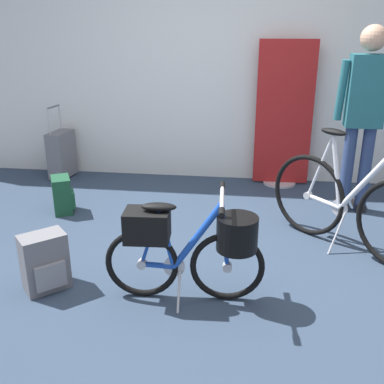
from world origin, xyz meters
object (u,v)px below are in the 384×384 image
at_px(display_bike_left, 351,204).
at_px(folding_bike_foreground, 191,244).
at_px(visitor_near_wall, 364,109).
at_px(backpack_on_floor, 62,195).
at_px(rolling_suitcase, 62,154).
at_px(floor_banner_stand, 284,123).
at_px(handbag_on_floor, 45,262).

bearing_deg(display_bike_left, folding_bike_foreground, -143.78).
xyz_separation_m(folding_bike_foreground, visitor_near_wall, (1.34, 1.68, 0.57)).
bearing_deg(visitor_near_wall, display_bike_left, -103.42).
relative_size(folding_bike_foreground, backpack_on_floor, 2.98).
bearing_deg(folding_bike_foreground, rolling_suitcase, 128.72).
xyz_separation_m(display_bike_left, rolling_suitcase, (-2.93, 1.41, -0.10)).
bearing_deg(floor_banner_stand, display_bike_left, -73.54).
relative_size(visitor_near_wall, handbag_on_floor, 4.24).
relative_size(folding_bike_foreground, visitor_near_wall, 0.61).
bearing_deg(folding_bike_foreground, visitor_near_wall, 51.44).
bearing_deg(floor_banner_stand, rolling_suitcase, -177.45).
height_order(floor_banner_stand, backpack_on_floor, floor_banner_stand).
height_order(rolling_suitcase, handbag_on_floor, rolling_suitcase).
distance_m(floor_banner_stand, display_bike_left, 1.61).
distance_m(folding_bike_foreground, visitor_near_wall, 2.22).
bearing_deg(handbag_on_floor, floor_banner_stand, 54.52).
height_order(display_bike_left, visitor_near_wall, visitor_near_wall).
bearing_deg(floor_banner_stand, backpack_on_floor, -152.62).
distance_m(floor_banner_stand, folding_bike_foreground, 2.46).
bearing_deg(rolling_suitcase, display_bike_left, -25.63).
xyz_separation_m(backpack_on_floor, handbag_on_floor, (0.41, -1.28, 0.03)).
bearing_deg(floor_banner_stand, handbag_on_floor, -125.48).
distance_m(display_bike_left, backpack_on_floor, 2.58).
bearing_deg(display_bike_left, floor_banner_stand, 106.46).
height_order(folding_bike_foreground, backpack_on_floor, folding_bike_foreground).
xyz_separation_m(display_bike_left, backpack_on_floor, (-2.53, 0.44, -0.22)).
height_order(rolling_suitcase, backpack_on_floor, rolling_suitcase).
height_order(folding_bike_foreground, rolling_suitcase, rolling_suitcase).
relative_size(floor_banner_stand, handbag_on_floor, 3.87).
relative_size(floor_banner_stand, folding_bike_foreground, 1.49).
height_order(visitor_near_wall, rolling_suitcase, visitor_near_wall).
bearing_deg(backpack_on_floor, rolling_suitcase, 112.22).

